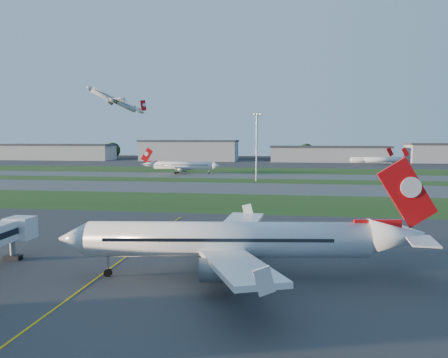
% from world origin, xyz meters
% --- Properties ---
extents(ground, '(700.00, 700.00, 0.00)m').
position_xyz_m(ground, '(0.00, 0.00, 0.00)').
color(ground, black).
rests_on(ground, ground).
extents(apron_near, '(300.00, 70.00, 0.01)m').
position_xyz_m(apron_near, '(0.00, 0.00, 0.01)').
color(apron_near, '#333335').
rests_on(apron_near, ground).
extents(grass_strip_a, '(300.00, 34.00, 0.01)m').
position_xyz_m(grass_strip_a, '(0.00, 52.00, 0.01)').
color(grass_strip_a, '#234717').
rests_on(grass_strip_a, ground).
extents(taxiway_a, '(300.00, 32.00, 0.01)m').
position_xyz_m(taxiway_a, '(0.00, 85.00, 0.01)').
color(taxiway_a, '#515154').
rests_on(taxiway_a, ground).
extents(grass_strip_b, '(300.00, 18.00, 0.01)m').
position_xyz_m(grass_strip_b, '(0.00, 110.00, 0.01)').
color(grass_strip_b, '#234717').
rests_on(grass_strip_b, ground).
extents(taxiway_b, '(300.00, 26.00, 0.01)m').
position_xyz_m(taxiway_b, '(0.00, 132.00, 0.01)').
color(taxiway_b, '#515154').
rests_on(taxiway_b, ground).
extents(grass_strip_c, '(300.00, 40.00, 0.01)m').
position_xyz_m(grass_strip_c, '(0.00, 165.00, 0.01)').
color(grass_strip_c, '#234717').
rests_on(grass_strip_c, ground).
extents(apron_far, '(400.00, 80.00, 0.01)m').
position_xyz_m(apron_far, '(0.00, 225.00, 0.01)').
color(apron_far, '#333335').
rests_on(apron_far, ground).
extents(yellow_line, '(0.25, 60.00, 0.02)m').
position_xyz_m(yellow_line, '(5.00, 0.00, 0.00)').
color(yellow_line, gold).
rests_on(yellow_line, ground).
extents(airliner_parked, '(40.35, 34.03, 12.62)m').
position_xyz_m(airliner_parked, '(20.39, -7.53, 4.43)').
color(airliner_parked, white).
rests_on(airliner_parked, ground).
extents(airliner_taxiing, '(34.39, 29.21, 10.74)m').
position_xyz_m(airliner_taxiing, '(-21.47, 140.04, 3.77)').
color(airliner_taxiing, white).
rests_on(airliner_taxiing, ground).
extents(airliner_departing, '(30.30, 26.37, 11.24)m').
position_xyz_m(airliner_departing, '(-79.72, 201.88, 40.02)').
color(airliner_departing, white).
extents(mini_jet_near, '(27.73, 11.09, 9.48)m').
position_xyz_m(mini_jet_near, '(77.61, 223.94, 3.28)').
color(mini_jet_near, white).
rests_on(mini_jet_near, ground).
extents(mini_jet_far, '(28.49, 7.40, 9.48)m').
position_xyz_m(mini_jet_far, '(85.94, 224.32, 3.28)').
color(mini_jet_far, white).
rests_on(mini_jet_far, ground).
extents(light_mast_centre, '(3.20, 0.70, 25.80)m').
position_xyz_m(light_mast_centre, '(15.00, 108.00, 14.81)').
color(light_mast_centre, gray).
rests_on(light_mast_centre, ground).
extents(hangar_far_west, '(91.80, 23.00, 12.20)m').
position_xyz_m(hangar_far_west, '(-150.00, 255.00, 6.14)').
color(hangar_far_west, '#9FA2A6').
rests_on(hangar_far_west, ground).
extents(hangar_west, '(71.40, 23.00, 15.20)m').
position_xyz_m(hangar_west, '(-45.00, 255.00, 7.64)').
color(hangar_west, '#9FA2A6').
rests_on(hangar_west, ground).
extents(hangar_east, '(81.60, 23.00, 11.20)m').
position_xyz_m(hangar_east, '(55.00, 255.00, 5.64)').
color(hangar_east, '#9FA2A6').
rests_on(hangar_east, ground).
extents(tree_far_west, '(11.00, 11.00, 12.00)m').
position_xyz_m(tree_far_west, '(-190.00, 268.00, 6.49)').
color(tree_far_west, black).
rests_on(tree_far_west, ground).
extents(tree_west, '(12.10, 12.10, 13.20)m').
position_xyz_m(tree_west, '(-110.00, 270.00, 7.14)').
color(tree_west, black).
rests_on(tree_west, ground).
extents(tree_mid_west, '(9.90, 9.90, 10.80)m').
position_xyz_m(tree_mid_west, '(-20.00, 266.00, 5.84)').
color(tree_mid_west, black).
rests_on(tree_mid_west, ground).
extents(tree_mid_east, '(11.55, 11.55, 12.60)m').
position_xyz_m(tree_mid_east, '(40.00, 269.00, 6.81)').
color(tree_mid_east, black).
rests_on(tree_mid_east, ground).
extents(tree_east, '(10.45, 10.45, 11.40)m').
position_xyz_m(tree_east, '(115.00, 267.00, 6.16)').
color(tree_east, black).
rests_on(tree_east, ground).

